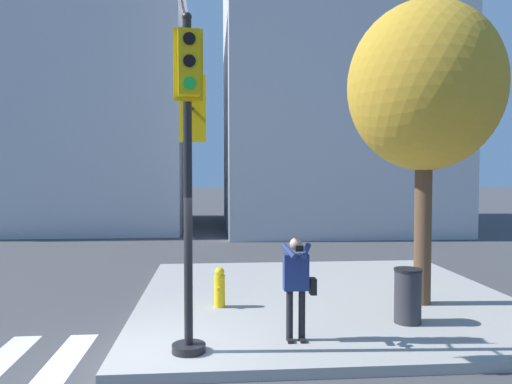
# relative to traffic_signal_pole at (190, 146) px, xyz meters

# --- Properties ---
(ground_plane) EXTENTS (160.00, 160.00, 0.00)m
(ground_plane) POSITION_rel_traffic_signal_pole_xyz_m (-0.73, -0.27, -3.26)
(ground_plane) COLOR #424244
(sidewalk_corner) EXTENTS (8.00, 8.00, 0.16)m
(sidewalk_corner) POSITION_rel_traffic_signal_pole_xyz_m (2.77, 3.23, -3.18)
(sidewalk_corner) COLOR #9E9B96
(sidewalk_corner) RESTS_ON ground_plane
(traffic_signal_pole) EXTENTS (0.52, 1.16, 5.06)m
(traffic_signal_pole) POSITION_rel_traffic_signal_pole_xyz_m (0.00, 0.00, 0.00)
(traffic_signal_pole) COLOR black
(traffic_signal_pole) RESTS_ON sidewalk_corner
(person_photographer) EXTENTS (0.58, 0.54, 1.66)m
(person_photographer) POSITION_rel_traffic_signal_pole_xyz_m (1.67, 0.38, -2.10)
(person_photographer) COLOR black
(person_photographer) RESTS_ON sidewalk_corner
(street_tree) EXTENTS (3.10, 3.10, 6.15)m
(street_tree) POSITION_rel_traffic_signal_pole_xyz_m (4.61, 2.37, 1.32)
(street_tree) COLOR brown
(street_tree) RESTS_ON sidewalk_corner
(fire_hydrant) EXTENTS (0.22, 0.28, 0.80)m
(fire_hydrant) POSITION_rel_traffic_signal_pole_xyz_m (0.45, 2.47, -2.70)
(fire_hydrant) COLOR yellow
(fire_hydrant) RESTS_ON sidewalk_corner
(trash_bin) EXTENTS (0.50, 0.50, 0.98)m
(trash_bin) POSITION_rel_traffic_signal_pole_xyz_m (3.81, 1.13, -2.60)
(trash_bin) COLOR #2D2D33
(trash_bin) RESTS_ON sidewalk_corner
(building_left) EXTENTS (17.73, 11.02, 11.59)m
(building_left) POSITION_rel_traffic_signal_pole_xyz_m (-9.93, 19.69, 2.55)
(building_left) COLOR #BCBCC1
(building_left) RESTS_ON ground_plane
(building_right) EXTENTS (10.71, 12.87, 21.01)m
(building_right) POSITION_rel_traffic_signal_pole_xyz_m (6.20, 18.97, 7.26)
(building_right) COLOR #BCBCC1
(building_right) RESTS_ON ground_plane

